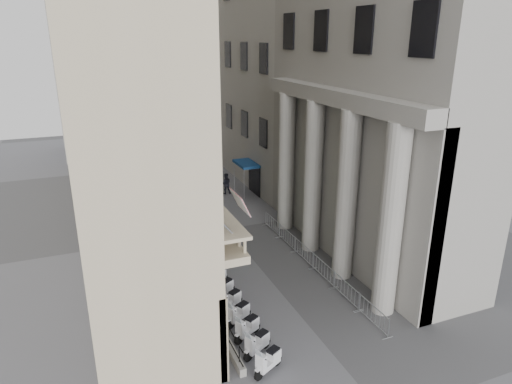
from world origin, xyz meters
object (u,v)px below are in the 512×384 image
security_tent (172,192)px  street_lamp (178,159)px  info_kiosk (187,255)px  pedestrian_a (180,177)px  pedestrian_b (226,184)px  scooter_0 (269,372)px

security_tent → street_lamp: size_ratio=0.49×
info_kiosk → pedestrian_a: bearing=88.8°
security_tent → pedestrian_b: (6.08, 6.00, -1.89)m
pedestrian_b → info_kiosk: bearing=74.2°
info_kiosk → pedestrian_b: (6.68, 12.58, 0.03)m
info_kiosk → street_lamp: bearing=90.2°
scooter_0 → street_lamp: bearing=-27.9°
scooter_0 → info_kiosk: 10.46m
scooter_0 → pedestrian_b: bearing=-41.1°
security_tent → street_lamp: 2.44m
street_lamp → pedestrian_b: size_ratio=4.47×
scooter_0 → street_lamp: size_ratio=0.17×
street_lamp → info_kiosk: (-1.22, -6.87, -4.26)m
info_kiosk → pedestrian_a: (3.31, 16.28, -0.05)m
street_lamp → security_tent: bearing=-157.1°
scooter_0 → pedestrian_a: pedestrian_a is taller
pedestrian_a → pedestrian_b: pedestrian_b is taller
scooter_0 → street_lamp: 18.01m
security_tent → scooter_0: bearing=-88.6°
pedestrian_a → info_kiosk: bearing=62.4°
pedestrian_b → pedestrian_a: bearing=-35.5°
scooter_0 → pedestrian_b: pedestrian_b is taller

